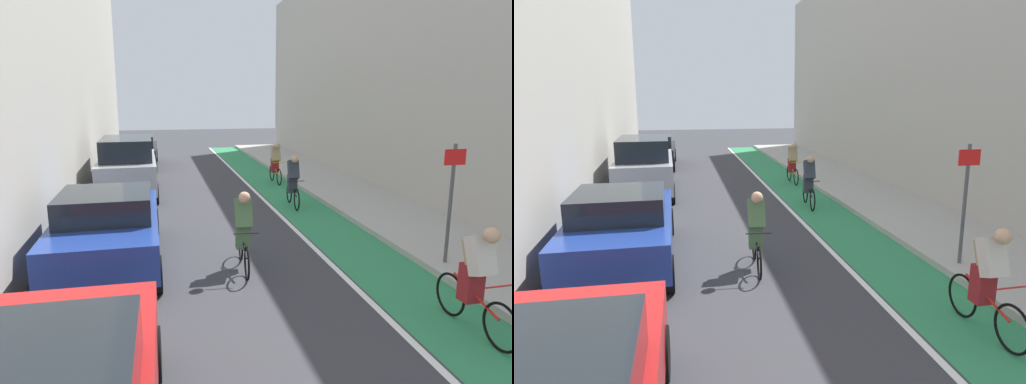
{
  "view_description": "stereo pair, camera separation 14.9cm",
  "coord_description": "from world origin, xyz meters",
  "views": [
    {
      "loc": [
        -1.46,
        0.76,
        3.34
      ],
      "look_at": [
        0.6,
        10.21,
        1.28
      ],
      "focal_mm": 31.49,
      "sensor_mm": 36.0,
      "label": 1
    },
    {
      "loc": [
        -1.31,
        0.73,
        3.34
      ],
      "look_at": [
        0.6,
        10.21,
        1.28
      ],
      "focal_mm": 31.49,
      "sensor_mm": 36.0,
      "label": 2
    }
  ],
  "objects": [
    {
      "name": "cyclist_far",
      "position": [
        3.0,
        17.64,
        0.81
      ],
      "size": [
        0.48,
        1.69,
        1.6
      ],
      "color": "black",
      "rests_on": "ground"
    },
    {
      "name": "sidewalk_right",
      "position": [
        4.97,
        14.29,
        0.07
      ],
      "size": [
        2.81,
        32.59,
        0.14
      ],
      "primitive_type": "cube",
      "color": "#A8A59E",
      "rests_on": "ground"
    },
    {
      "name": "street_sign_post",
      "position": [
        3.98,
        8.16,
        1.55
      ],
      "size": [
        0.44,
        0.07,
        2.34
      ],
      "color": "#4C4C51",
      "rests_on": "sidewalk_right"
    },
    {
      "name": "building_facade_left",
      "position": [
        -5.37,
        14.29,
        5.18
      ],
      "size": [
        3.0,
        32.59,
        10.37
      ],
      "color": "#B2ADA3",
      "rests_on": "ground"
    },
    {
      "name": "parked_sedan_blue",
      "position": [
        -2.52,
        9.88,
        0.79
      ],
      "size": [
        2.06,
        4.53,
        1.53
      ],
      "color": "navy",
      "rests_on": "ground"
    },
    {
      "name": "parked_suv_silver",
      "position": [
        -2.52,
        16.68,
        1.02
      ],
      "size": [
        2.01,
        4.81,
        1.98
      ],
      "color": "#9EA0A8",
      "rests_on": "ground"
    },
    {
      "name": "cyclist_lead",
      "position": [
        2.88,
        5.94,
        0.85
      ],
      "size": [
        0.48,
        1.72,
        1.62
      ],
      "color": "black",
      "rests_on": "ground"
    },
    {
      "name": "ground_plane",
      "position": [
        0.0,
        12.29,
        0.0
      ],
      "size": [
        71.7,
        71.7,
        0.0
      ],
      "primitive_type": "plane",
      "color": "#38383D"
    },
    {
      "name": "parked_sedan_black",
      "position": [
        -2.52,
        22.99,
        0.79
      ],
      "size": [
        1.99,
        4.67,
        1.53
      ],
      "color": "black",
      "rests_on": "ground"
    },
    {
      "name": "building_facade_right",
      "position": [
        7.58,
        16.29,
        4.55
      ],
      "size": [
        2.4,
        28.59,
        9.11
      ],
      "primitive_type": "cube",
      "color": "#B2ADA3",
      "rests_on": "ground"
    },
    {
      "name": "cyclist_mid",
      "position": [
        0.08,
        9.01,
        0.85
      ],
      "size": [
        0.48,
        1.69,
        1.6
      ],
      "color": "black",
      "rests_on": "ground"
    },
    {
      "name": "cyclist_trailing",
      "position": [
        2.54,
        13.77,
        0.85
      ],
      "size": [
        0.48,
        1.71,
        1.61
      ],
      "color": "black",
      "rests_on": "ground"
    },
    {
      "name": "bike_lane_paint",
      "position": [
        2.77,
        14.29,
        0.0
      ],
      "size": [
        1.6,
        32.59,
        0.0
      ],
      "primitive_type": "cube",
      "color": "#2D8451",
      "rests_on": "ground"
    },
    {
      "name": "lane_divider_stripe",
      "position": [
        1.87,
        14.29,
        0.0
      ],
      "size": [
        0.12,
        32.59,
        0.0
      ],
      "primitive_type": "cube",
      "color": "white",
      "rests_on": "ground"
    }
  ]
}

